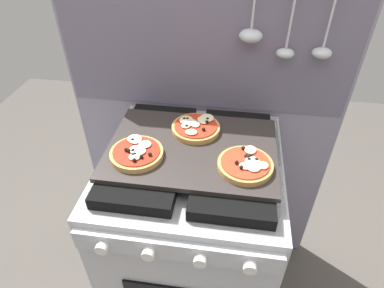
{
  "coord_description": "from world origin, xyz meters",
  "views": [
    {
      "loc": [
        0.12,
        -0.81,
        1.58
      ],
      "look_at": [
        0.0,
        0.0,
        0.93
      ],
      "focal_mm": 30.58,
      "sensor_mm": 36.0,
      "label": 1
    }
  ],
  "objects_px": {
    "pizza_left": "(137,152)",
    "pizza_center": "(196,127)",
    "baking_tray": "(192,148)",
    "stove": "(192,235)",
    "pizza_right": "(246,164)"
  },
  "relations": [
    {
      "from": "pizza_left",
      "to": "pizza_center",
      "type": "bearing_deg",
      "value": 44.52
    },
    {
      "from": "baking_tray",
      "to": "pizza_center",
      "type": "bearing_deg",
      "value": 89.3
    },
    {
      "from": "stove",
      "to": "pizza_right",
      "type": "bearing_deg",
      "value": -23.33
    },
    {
      "from": "baking_tray",
      "to": "pizza_left",
      "type": "relative_size",
      "value": 3.27
    },
    {
      "from": "pizza_left",
      "to": "pizza_center",
      "type": "relative_size",
      "value": 1.0
    },
    {
      "from": "stove",
      "to": "pizza_left",
      "type": "bearing_deg",
      "value": -157.41
    },
    {
      "from": "pizza_right",
      "to": "pizza_center",
      "type": "bearing_deg",
      "value": 135.73
    },
    {
      "from": "baking_tray",
      "to": "pizza_right",
      "type": "distance_m",
      "value": 0.19
    },
    {
      "from": "stove",
      "to": "pizza_right",
      "type": "xyz_separation_m",
      "value": [
        0.17,
        -0.07,
        0.48
      ]
    },
    {
      "from": "pizza_right",
      "to": "stove",
      "type": "bearing_deg",
      "value": 156.67
    },
    {
      "from": "pizza_right",
      "to": "pizza_left",
      "type": "bearing_deg",
      "value": 178.76
    },
    {
      "from": "pizza_right",
      "to": "pizza_center",
      "type": "distance_m",
      "value": 0.24
    },
    {
      "from": "baking_tray",
      "to": "pizza_right",
      "type": "xyz_separation_m",
      "value": [
        0.17,
        -0.08,
        0.02
      ]
    },
    {
      "from": "baking_tray",
      "to": "pizza_right",
      "type": "bearing_deg",
      "value": -23.79
    },
    {
      "from": "pizza_center",
      "to": "pizza_right",
      "type": "bearing_deg",
      "value": -44.27
    }
  ]
}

